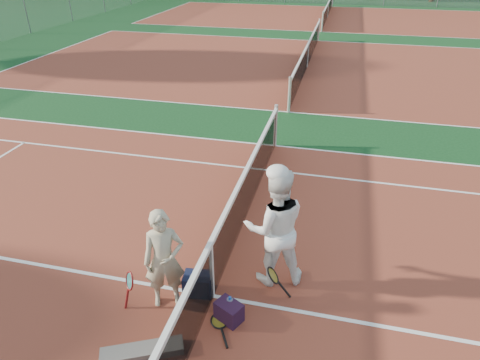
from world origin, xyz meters
The scene contains 16 objects.
ground centered at (0.00, 0.00, 0.00)m, with size 130.00×130.00×0.00m, color #0F3A18.
court_main centered at (0.00, 0.00, 0.00)m, with size 23.77×10.97×0.01m, color brown.
court_far_a centered at (0.00, 13.50, 0.00)m, with size 23.77×10.97×0.01m, color brown.
court_far_b centered at (0.00, 27.00, 0.00)m, with size 23.77×10.97×0.01m, color brown.
net_main centered at (0.00, 0.00, 0.51)m, with size 0.10×10.98×1.02m, color black, non-canonical shape.
net_far_a centered at (0.00, 13.50, 0.51)m, with size 0.10×10.98×1.02m, color black, non-canonical shape.
net_far_b centered at (0.00, 27.00, 0.51)m, with size 0.10×10.98×1.02m, color black, non-canonical shape.
player_a centered at (-0.60, -0.24, 0.78)m, with size 0.57×0.37×1.55m, color #B4A98B.
player_b centered at (0.79, 0.62, 0.95)m, with size 0.93×0.72×1.91m, color white.
racket_red centered at (-1.07, -0.44, 0.29)m, with size 0.18×0.27×0.59m, color maroon, non-canonical shape.
racket_black_held centered at (0.86, 0.22, 0.25)m, with size 0.37×0.27×0.51m, color black, non-canonical shape.
racket_spare centered at (0.23, -0.45, 0.01)m, with size 0.60×0.27×0.03m, color black, non-canonical shape.
sports_bag_navy centered at (-0.23, 0.02, 0.17)m, with size 0.42×0.29×0.33m, color black.
sports_bag_purple centered at (0.35, -0.37, 0.15)m, with size 0.36×0.25×0.30m, color black.
net_cover_canvas centered at (-0.58, -1.19, 0.05)m, with size 1.04×0.24×0.11m, color #605B57.
water_bottle centered at (0.34, -0.29, 0.15)m, with size 0.09×0.09×0.30m, color #C9E2FF.
Camera 1 is at (1.50, -4.46, 4.63)m, focal length 32.00 mm.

